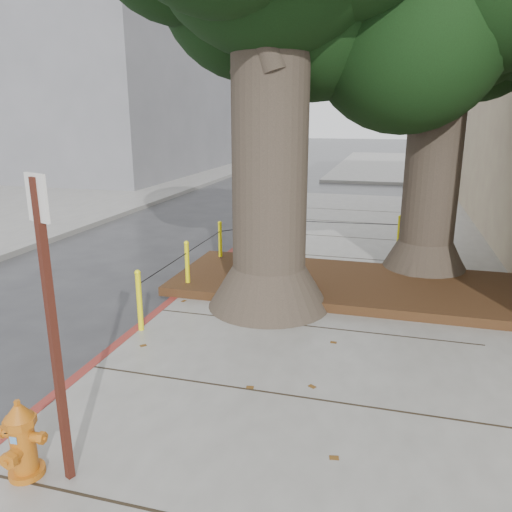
{
  "coord_description": "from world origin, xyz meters",
  "views": [
    {
      "loc": [
        1.6,
        -5.0,
        3.25
      ],
      "look_at": [
        -0.43,
        2.35,
        1.1
      ],
      "focal_mm": 35.0,
      "sensor_mm": 36.0,
      "label": 1
    }
  ],
  "objects": [
    {
      "name": "sidewalk_far",
      "position": [
        6.0,
        30.0,
        0.07
      ],
      "size": [
        16.0,
        20.0,
        0.15
      ],
      "primitive_type": "cube",
      "color": "slate",
      "rests_on": "ground"
    },
    {
      "name": "signpost",
      "position": [
        -0.99,
        -1.83,
        1.67
      ],
      "size": [
        0.25,
        0.12,
        2.69
      ],
      "rotation": [
        0.0,
        0.0,
        -0.38
      ],
      "color": "#471911",
      "rests_on": "sidewalk_main"
    },
    {
      "name": "ground",
      "position": [
        0.0,
        0.0,
        0.0
      ],
      "size": [
        140.0,
        140.0,
        0.0
      ],
      "primitive_type": "plane",
      "color": "#28282B",
      "rests_on": "ground"
    },
    {
      "name": "curb_red",
      "position": [
        -2.0,
        2.5,
        0.07
      ],
      "size": [
        0.14,
        26.0,
        0.16
      ],
      "primitive_type": "cube",
      "color": "maroon",
      "rests_on": "ground"
    },
    {
      "name": "building_far_grey",
      "position": [
        -15.0,
        22.0,
        6.0
      ],
      "size": [
        12.0,
        16.0,
        12.0
      ],
      "primitive_type": "cube",
      "color": "slate",
      "rests_on": "ground"
    },
    {
      "name": "bollard_ring",
      "position": [
        -0.87,
        4.38,
        0.66
      ],
      "size": [
        3.79,
        5.39,
        0.95
      ],
      "color": "#FEF30E",
      "rests_on": "sidewalk_main"
    },
    {
      "name": "car_silver",
      "position": [
        5.16,
        17.61,
        0.56
      ],
      "size": [
        3.41,
        1.7,
        1.12
      ],
      "primitive_type": "imported",
      "rotation": [
        0.0,
        0.0,
        1.45
      ],
      "color": "#99999D",
      "rests_on": "ground"
    },
    {
      "name": "planter_bed",
      "position": [
        0.9,
        3.9,
        0.23
      ],
      "size": [
        6.4,
        2.6,
        0.16
      ],
      "primitive_type": "cube",
      "color": "black",
      "rests_on": "sidewalk_main"
    },
    {
      "name": "car_dark",
      "position": [
        -10.07,
        17.57,
        0.64
      ],
      "size": [
        2.05,
        4.5,
        1.28
      ],
      "primitive_type": "imported",
      "rotation": [
        0.0,
        0.0,
        -0.06
      ],
      "color": "black",
      "rests_on": "ground"
    },
    {
      "name": "fire_hydrant",
      "position": [
        -1.38,
        -1.91,
        0.51
      ],
      "size": [
        0.39,
        0.35,
        0.75
      ],
      "rotation": [
        0.0,
        0.0,
        0.05
      ],
      "color": "#CA6714",
      "rests_on": "sidewalk_main"
    },
    {
      "name": "tree_far",
      "position": [
        2.64,
        5.32,
        5.02
      ],
      "size": [
        4.5,
        3.8,
        7.17
      ],
      "color": "#4C3F33",
      "rests_on": "sidewalk_main"
    },
    {
      "name": "building_far_white",
      "position": [
        -17.0,
        45.0,
        7.5
      ],
      "size": [
        12.0,
        18.0,
        15.0
      ],
      "primitive_type": "cube",
      "color": "silver",
      "rests_on": "ground"
    }
  ]
}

